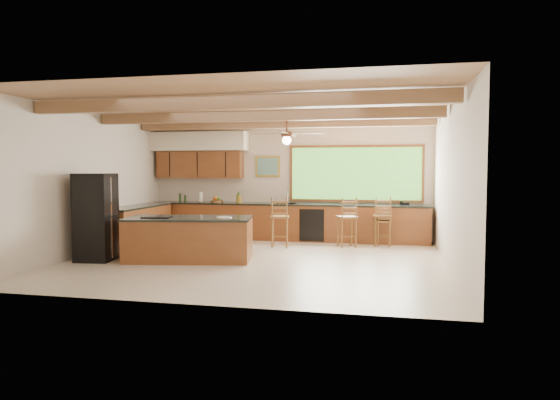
# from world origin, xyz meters

# --- Properties ---
(ground) EXTENTS (7.20, 7.20, 0.00)m
(ground) POSITION_xyz_m (0.00, 0.00, 0.00)
(ground) COLOR beige
(ground) RESTS_ON ground
(room_shell) EXTENTS (7.27, 6.54, 3.02)m
(room_shell) POSITION_xyz_m (-0.17, 0.65, 2.21)
(room_shell) COLOR beige
(room_shell) RESTS_ON ground
(counter_run) EXTENTS (7.12, 3.10, 1.25)m
(counter_run) POSITION_xyz_m (-0.82, 2.52, 0.46)
(counter_run) COLOR brown
(counter_run) RESTS_ON ground
(island) EXTENTS (2.58, 1.54, 0.86)m
(island) POSITION_xyz_m (-1.30, -0.23, 0.42)
(island) COLOR brown
(island) RESTS_ON ground
(refrigerator) EXTENTS (0.73, 0.71, 1.70)m
(refrigerator) POSITION_xyz_m (-3.05, -0.67, 0.85)
(refrigerator) COLOR black
(refrigerator) RESTS_ON ground
(bar_stool_a) EXTENTS (0.48, 0.48, 1.15)m
(bar_stool_a) POSITION_xyz_m (0.10, 1.63, 0.68)
(bar_stool_a) COLOR brown
(bar_stool_a) RESTS_ON ground
(bar_stool_b) EXTENTS (0.47, 0.47, 1.15)m
(bar_stool_b) POSITION_xyz_m (2.37, 2.39, 0.68)
(bar_stool_b) COLOR brown
(bar_stool_b) RESTS_ON ground
(bar_stool_c) EXTENTS (0.53, 0.53, 1.14)m
(bar_stool_c) POSITION_xyz_m (1.59, 1.97, 0.68)
(bar_stool_c) COLOR brown
(bar_stool_c) RESTS_ON ground
(bar_stool_d) EXTENTS (0.41, 0.41, 0.95)m
(bar_stool_d) POSITION_xyz_m (2.39, 2.40, 0.56)
(bar_stool_d) COLOR brown
(bar_stool_d) RESTS_ON ground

